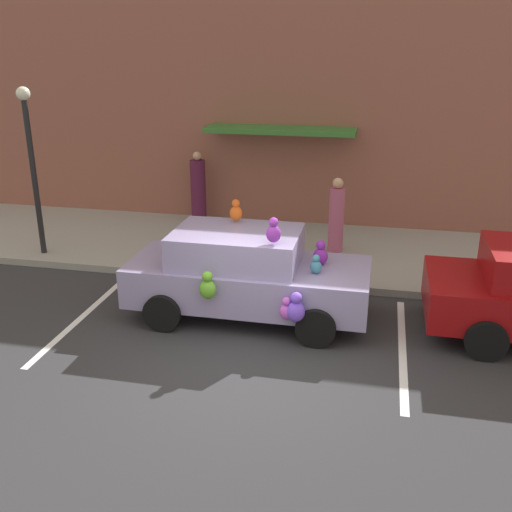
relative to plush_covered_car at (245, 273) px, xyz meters
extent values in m
plane|color=#2D2D30|center=(0.41, -1.66, -0.80)|extent=(60.00, 60.00, 0.00)
cube|color=gray|center=(0.41, 3.34, -0.72)|extent=(24.00, 4.00, 0.15)
cube|color=brown|center=(0.41, 5.49, 2.40)|extent=(24.00, 0.30, 6.40)
cube|color=#36722D|center=(-0.27, 4.94, 1.75)|extent=(3.60, 1.10, 0.12)
cube|color=silver|center=(2.69, -0.66, -0.79)|extent=(0.12, 3.60, 0.01)
cube|color=silver|center=(-2.79, -0.66, -0.79)|extent=(0.12, 3.60, 0.01)
cube|color=#8F84B0|center=(0.06, 0.01, -0.15)|extent=(4.11, 1.67, 0.68)
cube|color=#8F84B0|center=(-0.15, 0.01, 0.47)|extent=(2.14, 1.47, 0.56)
cylinder|color=black|center=(1.33, 0.85, -0.48)|extent=(0.64, 0.22, 0.64)
cylinder|color=black|center=(1.33, -0.82, -0.48)|extent=(0.64, 0.22, 0.64)
cylinder|color=black|center=(-1.22, 0.85, -0.48)|extent=(0.64, 0.22, 0.64)
cylinder|color=black|center=(-1.22, -0.82, -0.48)|extent=(0.64, 0.22, 0.64)
ellipsoid|color=#569523|center=(-1.08, 0.56, 0.33)|extent=(0.24, 0.19, 0.28)
sphere|color=#569523|center=(-1.08, 0.56, 0.52)|extent=(0.15, 0.15, 0.15)
ellipsoid|color=#7E2B96|center=(0.58, -0.52, 0.92)|extent=(0.24, 0.19, 0.28)
sphere|color=#7E2B96|center=(0.58, -0.52, 1.11)|extent=(0.15, 0.15, 0.15)
ellipsoid|color=#60E2B0|center=(-0.99, -0.29, 0.33)|extent=(0.25, 0.20, 0.29)
sphere|color=#60E2B0|center=(-0.99, -0.29, 0.53)|extent=(0.16, 0.16, 0.16)
ellipsoid|color=purple|center=(1.26, 0.21, 0.33)|extent=(0.25, 0.20, 0.30)
sphere|color=purple|center=(1.26, 0.21, 0.54)|extent=(0.16, 0.16, 0.16)
ellipsoid|color=#A39515|center=(-0.73, -0.51, 0.35)|extent=(0.27, 0.22, 0.32)
sphere|color=#A39515|center=(-0.73, -0.51, 0.57)|extent=(0.17, 0.17, 0.17)
ellipsoid|color=#E656C9|center=(-1.08, -0.35, 0.33)|extent=(0.25, 0.20, 0.29)
sphere|color=#E656C9|center=(-1.08, -0.35, 0.54)|extent=(0.16, 0.16, 0.16)
ellipsoid|color=#7A4DEB|center=(1.02, -0.94, -0.18)|extent=(0.28, 0.23, 0.34)
sphere|color=#7A4DEB|center=(1.02, -0.94, 0.05)|extent=(0.18, 0.18, 0.18)
ellipsoid|color=#BF53CF|center=(0.87, -0.91, -0.21)|extent=(0.22, 0.18, 0.26)
sphere|color=#BF53CF|center=(0.87, -0.91, -0.03)|extent=(0.14, 0.14, 0.14)
ellipsoid|color=#5CA428|center=(-0.39, -0.93, 0.06)|extent=(0.27, 0.22, 0.32)
sphere|color=#5CA428|center=(-0.39, -0.93, 0.28)|extent=(0.17, 0.17, 0.17)
ellipsoid|color=#2EBF89|center=(-0.96, -0.42, 0.33)|extent=(0.25, 0.20, 0.29)
sphere|color=#2EBF89|center=(-0.96, -0.42, 0.53)|extent=(0.16, 0.16, 0.16)
ellipsoid|color=teal|center=(1.23, -0.21, 0.30)|extent=(0.19, 0.15, 0.22)
sphere|color=teal|center=(1.23, -0.21, 0.45)|extent=(0.12, 0.12, 0.12)
ellipsoid|color=#D8581A|center=(-0.29, 0.53, 0.90)|extent=(0.22, 0.18, 0.26)
sphere|color=#D8581A|center=(-0.29, 0.53, 1.09)|extent=(0.14, 0.14, 0.14)
cylinder|color=black|center=(3.88, 1.07, -0.48)|extent=(0.64, 0.22, 0.64)
cylinder|color=black|center=(3.88, -0.70, -0.48)|extent=(0.64, 0.22, 0.64)
ellipsoid|color=beige|center=(0.33, 2.17, -0.45)|extent=(0.32, 0.27, 0.40)
sphere|color=beige|center=(0.33, 2.17, -0.16)|extent=(0.23, 0.23, 0.23)
sphere|color=beige|center=(0.25, 2.17, -0.08)|extent=(0.09, 0.09, 0.09)
sphere|color=beige|center=(0.41, 2.17, -0.08)|extent=(0.09, 0.09, 0.09)
cylinder|color=black|center=(-5.01, 1.84, 0.98)|extent=(0.12, 0.12, 3.26)
sphere|color=#EAEACC|center=(-5.01, 1.84, 2.76)|extent=(0.28, 0.28, 0.28)
cylinder|color=#B05475|center=(1.27, 3.31, 0.06)|extent=(0.33, 0.33, 1.42)
sphere|color=tan|center=(1.27, 3.31, 0.89)|extent=(0.23, 0.23, 0.23)
cylinder|color=#4E1A35|center=(-2.36, 4.83, 0.15)|extent=(0.38, 0.38, 1.59)
sphere|color=tan|center=(-2.36, 4.83, 1.06)|extent=(0.22, 0.22, 0.22)
camera|label=1|loc=(2.15, -9.09, 3.76)|focal=41.13mm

